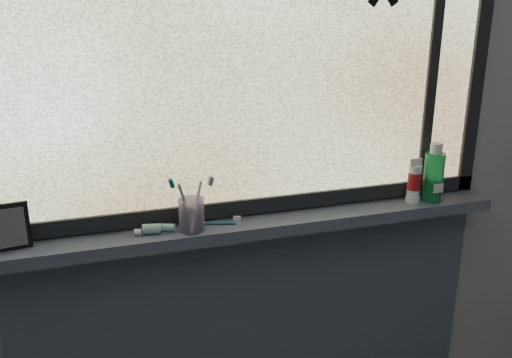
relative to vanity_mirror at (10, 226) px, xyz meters
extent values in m
cube|color=#9EA3A8|center=(0.73, 0.07, 0.16)|extent=(3.00, 0.01, 2.50)
cube|color=#464B5E|center=(0.73, -0.01, -0.09)|extent=(1.62, 0.14, 0.04)
cube|color=#464B5E|center=(0.73, 0.05, -0.60)|extent=(1.62, 0.02, 0.98)
cube|color=silver|center=(0.73, 0.04, 0.44)|extent=(1.50, 0.01, 1.00)
cube|color=black|center=(0.73, 0.04, -0.04)|extent=(1.60, 0.03, 0.05)
cube|color=black|center=(1.50, 0.04, 0.44)|extent=(0.05, 0.03, 1.10)
cube|color=black|center=(1.33, 0.04, 0.44)|extent=(0.03, 0.03, 1.00)
cube|color=black|center=(0.00, 0.00, 0.00)|extent=(0.11, 0.06, 0.13)
cylinder|color=#B9A1D5|center=(0.50, -0.03, -0.02)|extent=(0.08, 0.08, 0.10)
cylinder|color=green|center=(1.34, -0.02, 0.04)|extent=(0.07, 0.07, 0.17)
cylinder|color=silver|center=(1.27, -0.01, 0.02)|extent=(0.04, 0.04, 0.11)
camera|label=1|loc=(0.22, -1.59, 0.64)|focal=40.00mm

